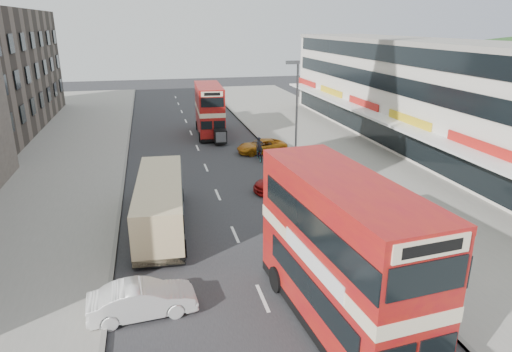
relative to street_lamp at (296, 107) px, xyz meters
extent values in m
plane|color=#28282B|center=(-6.52, -18.00, -4.78)|extent=(160.00, 160.00, 0.00)
cube|color=#28282B|center=(-6.52, 2.00, -4.78)|extent=(12.00, 90.00, 0.01)
cube|color=gray|center=(5.48, 2.00, -4.71)|extent=(12.00, 90.00, 0.15)
cube|color=gray|center=(-18.52, 2.00, -4.71)|extent=(12.00, 90.00, 0.15)
cube|color=gray|center=(-12.62, 2.00, -4.71)|extent=(0.20, 90.00, 0.16)
cube|color=gray|center=(-0.42, 2.00, -4.71)|extent=(0.20, 90.00, 0.16)
cube|color=beige|center=(13.48, 4.00, -0.28)|extent=(8.00, 46.00, 9.00)
cube|color=black|center=(9.43, 4.00, -3.18)|extent=(0.10, 44.00, 2.40)
cube|color=gray|center=(13.48, 4.00, 4.32)|extent=(8.20, 46.20, 0.40)
cube|color=white|center=(8.58, 4.00, -1.78)|extent=(1.80, 44.00, 0.20)
cylinder|color=slate|center=(0.08, 0.00, -0.78)|extent=(0.16, 0.16, 8.00)
cube|color=slate|center=(-0.32, 0.00, 3.22)|extent=(1.00, 0.20, 0.25)
cube|color=black|center=(-4.25, -18.19, -4.40)|extent=(3.53, 8.91, 0.38)
cube|color=maroon|center=(-4.25, -18.19, -3.10)|extent=(3.51, 8.91, 2.39)
cube|color=beige|center=(-4.25, -18.19, -1.74)|extent=(3.56, 8.95, 0.49)
cube|color=maroon|center=(-4.25, -18.19, -0.44)|extent=(3.51, 8.91, 2.28)
cube|color=maroon|center=(-4.25, -18.19, 0.79)|extent=(3.54, 8.93, 0.27)
cube|color=black|center=(-4.71, 12.82, -4.46)|extent=(2.76, 7.63, 0.33)
cube|color=maroon|center=(-4.71, 12.82, -3.33)|extent=(2.74, 7.63, 2.07)
cube|color=beige|center=(-4.71, 12.82, -2.15)|extent=(2.78, 7.67, 0.42)
cube|color=maroon|center=(-4.71, 12.82, -1.03)|extent=(2.74, 7.63, 1.97)
cube|color=maroon|center=(-4.71, 12.82, 0.04)|extent=(2.76, 7.65, 0.23)
cube|color=black|center=(-4.35, 8.47, -3.94)|extent=(1.18, 1.18, 1.22)
cube|color=black|center=(-10.25, -8.12, -4.41)|extent=(2.97, 9.58, 0.38)
cube|color=#CBB483|center=(-10.25, -8.12, -3.32)|extent=(2.95, 9.58, 2.46)
imported|color=silver|center=(-11.24, -16.00, -4.12)|extent=(4.16, 1.74, 1.34)
imported|color=maroon|center=(-1.99, -4.30, -4.14)|extent=(4.56, 2.18, 1.28)
imported|color=#C47413|center=(-1.30, 5.08, -4.19)|extent=(4.46, 2.42, 1.19)
imported|color=gray|center=(1.19, -5.28, -3.78)|extent=(0.76, 0.73, 1.71)
imported|color=gray|center=(-2.02, 2.93, -4.31)|extent=(0.68, 1.82, 0.95)
imported|color=black|center=(-2.02, 2.93, -3.64)|extent=(0.59, 0.40, 1.59)
camera|label=1|loc=(-10.43, -31.30, 5.85)|focal=31.63mm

